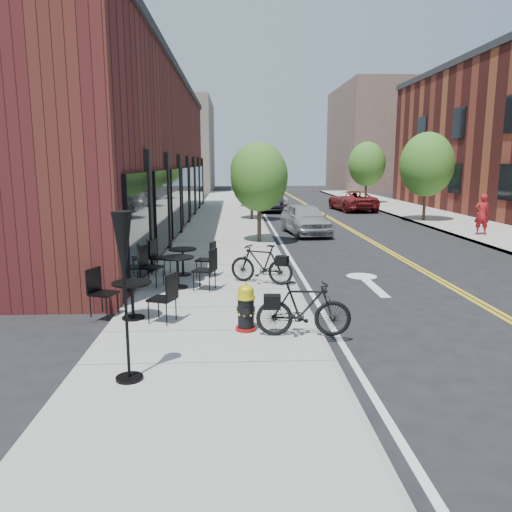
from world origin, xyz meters
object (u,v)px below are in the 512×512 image
object	(u,v)px
fire_hydrant	(246,308)
bicycle_right	(304,309)
bistro_set_c	(183,258)
pedestrian	(482,214)
parked_car_far	(352,201)
parked_car_c	(268,197)
bistro_set_b	(178,268)
patio_umbrella	(124,261)
parked_car_b	(270,199)
parked_car_a	(305,219)
bistro_set_a	(132,295)
bicycle_left	(261,264)

from	to	relation	value
fire_hydrant	bicycle_right	world-z (taller)	bicycle_right
bistro_set_c	pedestrian	world-z (taller)	pedestrian
bistro_set_c	parked_car_far	size ratio (longest dim) A/B	0.38
parked_car_c	parked_car_far	size ratio (longest dim) A/B	1.16
bistro_set_c	bistro_set_b	bearing A→B (deg)	-73.36
bistro_set_b	bistro_set_c	size ratio (longest dim) A/B	1.06
patio_umbrella	parked_car_b	xyz separation A→B (m)	(3.88, 26.35, -1.06)
bicycle_right	parked_car_b	distance (m)	24.69
patio_umbrella	bistro_set_b	bearing A→B (deg)	88.71
bistro_set_b	parked_car_b	bearing A→B (deg)	97.63
bistro_set_c	patio_umbrella	bearing A→B (deg)	-75.02
bistro_set_b	pedestrian	size ratio (longest dim) A/B	1.11
bicycle_right	parked_car_a	bearing A→B (deg)	-4.44
bistro_set_c	pedestrian	bearing A→B (deg)	47.23
bistro_set_c	parked_car_b	bearing A→B (deg)	94.91
bistro_set_c	pedestrian	distance (m)	13.99
parked_car_far	pedestrian	world-z (taller)	pedestrian
bistro_set_b	parked_car_c	distance (m)	23.52
parked_car_a	parked_car_far	xyz separation A→B (m)	(4.70, 10.97, -0.03)
parked_car_c	parked_car_b	bearing A→B (deg)	-92.83
patio_umbrella	bistro_set_a	bearing A→B (deg)	100.02
bicycle_right	parked_car_far	bearing A→B (deg)	-11.38
bicycle_right	bicycle_left	bearing A→B (deg)	11.33
parked_car_a	parked_car_b	distance (m)	11.08
bicycle_right	patio_umbrella	world-z (taller)	patio_umbrella
fire_hydrant	pedestrian	size ratio (longest dim) A/B	0.51
patio_umbrella	parked_car_far	distance (m)	27.91
fire_hydrant	parked_car_a	size ratio (longest dim) A/B	0.22
fire_hydrant	pedestrian	distance (m)	15.80
fire_hydrant	parked_car_far	world-z (taller)	parked_car_far
bistro_set_c	parked_car_a	world-z (taller)	parked_car_a
fire_hydrant	bistro_set_a	world-z (taller)	bistro_set_a
fire_hydrant	bistro_set_b	bearing A→B (deg)	128.88
bistro_set_a	parked_car_c	size ratio (longest dim) A/B	0.33
fire_hydrant	parked_car_c	distance (m)	26.52
pedestrian	bistro_set_b	bearing A→B (deg)	43.07
parked_car_c	pedestrian	bearing A→B (deg)	-63.09
bistro_set_a	parked_car_a	xyz separation A→B (m)	(5.18, 12.45, 0.09)
patio_umbrella	parked_car_a	world-z (taller)	patio_umbrella
bicycle_right	bistro_set_b	xyz separation A→B (m)	(-2.59, 3.58, 0.00)
fire_hydrant	parked_car_far	xyz separation A→B (m)	(7.68, 24.21, 0.13)
fire_hydrant	parked_car_b	distance (m)	24.39
fire_hydrant	parked_car_b	xyz separation A→B (m)	(2.18, 24.29, 0.23)
parked_car_far	bistro_set_a	bearing A→B (deg)	60.81
bicycle_right	bistro_set_a	distance (m)	3.41
bistro_set_a	parked_car_c	distance (m)	26.01
pedestrian	bicycle_left	bearing A→B (deg)	47.10
parked_car_a	parked_car_far	world-z (taller)	parked_car_a
bicycle_right	fire_hydrant	bearing A→B (deg)	73.45
bistro_set_c	parked_car_b	world-z (taller)	parked_car_b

